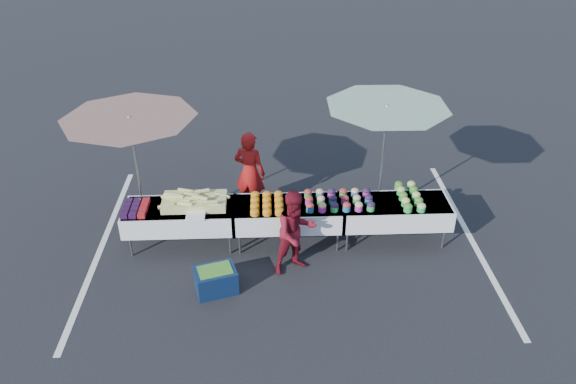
{
  "coord_description": "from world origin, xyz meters",
  "views": [
    {
      "loc": [
        -0.33,
        -7.89,
        5.76
      ],
      "look_at": [
        0.0,
        0.0,
        1.0
      ],
      "focal_mm": 35.0,
      "sensor_mm": 36.0,
      "label": 1
    }
  ],
  "objects_px": {
    "storage_bin": "(216,280)",
    "umbrella_right": "(386,116)",
    "vendor": "(250,173)",
    "umbrella_left": "(131,128)",
    "table_center": "(288,213)",
    "customer": "(296,232)",
    "table_right": "(394,211)",
    "table_left": "(181,216)"
  },
  "relations": [
    {
      "from": "table_center",
      "to": "umbrella_left",
      "type": "bearing_deg",
      "value": 170.91
    },
    {
      "from": "vendor",
      "to": "umbrella_left",
      "type": "distance_m",
      "value": 2.3
    },
    {
      "from": "customer",
      "to": "table_right",
      "type": "bearing_deg",
      "value": 0.04
    },
    {
      "from": "storage_bin",
      "to": "umbrella_right",
      "type": "bearing_deg",
      "value": 18.75
    },
    {
      "from": "vendor",
      "to": "storage_bin",
      "type": "relative_size",
      "value": 2.25
    },
    {
      "from": "table_left",
      "to": "customer",
      "type": "relative_size",
      "value": 1.3
    },
    {
      "from": "umbrella_left",
      "to": "table_left",
      "type": "bearing_deg",
      "value": -29.74
    },
    {
      "from": "table_right",
      "to": "customer",
      "type": "distance_m",
      "value": 1.87
    },
    {
      "from": "storage_bin",
      "to": "table_right",
      "type": "bearing_deg",
      "value": 5.89
    },
    {
      "from": "table_center",
      "to": "umbrella_right",
      "type": "relative_size",
      "value": 0.66
    },
    {
      "from": "customer",
      "to": "umbrella_right",
      "type": "relative_size",
      "value": 0.51
    },
    {
      "from": "table_right",
      "to": "customer",
      "type": "height_order",
      "value": "customer"
    },
    {
      "from": "table_left",
      "to": "table_right",
      "type": "xyz_separation_m",
      "value": [
        3.6,
        0.0,
        0.0
      ]
    },
    {
      "from": "vendor",
      "to": "storage_bin",
      "type": "bearing_deg",
      "value": 99.04
    },
    {
      "from": "table_center",
      "to": "customer",
      "type": "distance_m",
      "value": 0.77
    },
    {
      "from": "table_right",
      "to": "table_center",
      "type": "bearing_deg",
      "value": 180.0
    },
    {
      "from": "customer",
      "to": "umbrella_left",
      "type": "distance_m",
      "value": 3.12
    },
    {
      "from": "table_right",
      "to": "storage_bin",
      "type": "distance_m",
      "value": 3.22
    },
    {
      "from": "table_right",
      "to": "umbrella_right",
      "type": "xyz_separation_m",
      "value": [
        -0.1,
        0.8,
        1.39
      ]
    },
    {
      "from": "table_center",
      "to": "customer",
      "type": "height_order",
      "value": "customer"
    },
    {
      "from": "vendor",
      "to": "umbrella_left",
      "type": "bearing_deg",
      "value": 40.66
    },
    {
      "from": "table_center",
      "to": "storage_bin",
      "type": "relative_size",
      "value": 2.61
    },
    {
      "from": "table_right",
      "to": "vendor",
      "type": "bearing_deg",
      "value": 156.97
    },
    {
      "from": "umbrella_right",
      "to": "storage_bin",
      "type": "height_order",
      "value": "umbrella_right"
    },
    {
      "from": "customer",
      "to": "umbrella_left",
      "type": "relative_size",
      "value": 0.6
    },
    {
      "from": "table_left",
      "to": "umbrella_right",
      "type": "xyz_separation_m",
      "value": [
        3.5,
        0.8,
        1.39
      ]
    },
    {
      "from": "table_left",
      "to": "umbrella_right",
      "type": "height_order",
      "value": "umbrella_right"
    },
    {
      "from": "table_center",
      "to": "umbrella_right",
      "type": "height_order",
      "value": "umbrella_right"
    },
    {
      "from": "table_center",
      "to": "vendor",
      "type": "xyz_separation_m",
      "value": [
        -0.65,
        1.04,
        0.22
      ]
    },
    {
      "from": "table_right",
      "to": "customer",
      "type": "bearing_deg",
      "value": -156.33
    },
    {
      "from": "table_left",
      "to": "storage_bin",
      "type": "height_order",
      "value": "table_left"
    },
    {
      "from": "table_right",
      "to": "umbrella_right",
      "type": "distance_m",
      "value": 1.61
    },
    {
      "from": "table_right",
      "to": "umbrella_right",
      "type": "bearing_deg",
      "value": 97.28
    },
    {
      "from": "table_left",
      "to": "umbrella_left",
      "type": "bearing_deg",
      "value": 150.26
    },
    {
      "from": "umbrella_left",
      "to": "umbrella_right",
      "type": "distance_m",
      "value": 4.22
    },
    {
      "from": "vendor",
      "to": "umbrella_left",
      "type": "height_order",
      "value": "umbrella_left"
    },
    {
      "from": "table_center",
      "to": "storage_bin",
      "type": "height_order",
      "value": "table_center"
    },
    {
      "from": "table_center",
      "to": "umbrella_right",
      "type": "distance_m",
      "value": 2.34
    },
    {
      "from": "vendor",
      "to": "customer",
      "type": "relative_size",
      "value": 1.12
    },
    {
      "from": "table_center",
      "to": "vendor",
      "type": "relative_size",
      "value": 1.16
    },
    {
      "from": "umbrella_left",
      "to": "storage_bin",
      "type": "xyz_separation_m",
      "value": [
        1.35,
        -1.63,
        -1.81
      ]
    },
    {
      "from": "table_left",
      "to": "table_center",
      "type": "height_order",
      "value": "same"
    }
  ]
}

